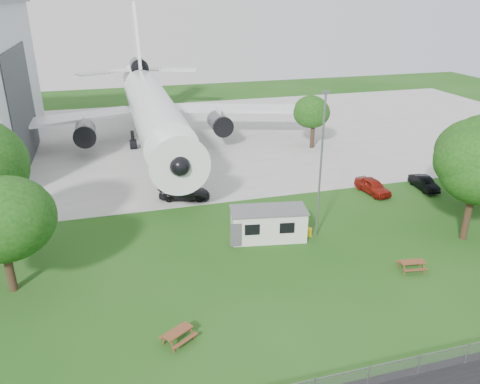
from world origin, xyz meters
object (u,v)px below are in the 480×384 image
object	(u,v)px
airliner	(151,106)
picnic_east	(411,270)
site_cabin	(268,224)
picnic_west	(179,342)

from	to	relation	value
airliner	picnic_east	size ratio (longest dim) A/B	26.52
airliner	picnic_east	distance (m)	39.62
site_cabin	picnic_west	xyz separation A→B (m)	(-9.13, -10.52, -1.31)
site_cabin	airliner	bearing A→B (deg)	102.29
airliner	site_cabin	world-z (taller)	airliner
site_cabin	picnic_east	xyz separation A→B (m)	(8.48, -7.57, -1.31)
site_cabin	picnic_west	distance (m)	13.99
airliner	site_cabin	bearing A→B (deg)	-77.71
picnic_west	airliner	bearing A→B (deg)	53.95
airliner	picnic_west	xyz separation A→B (m)	(-2.85, -39.34, -5.27)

